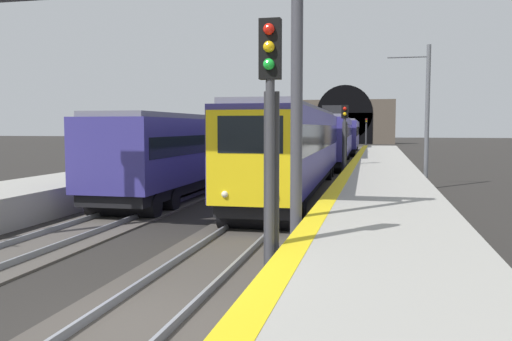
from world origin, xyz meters
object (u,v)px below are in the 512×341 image
at_px(railway_signal_mid, 345,137).
at_px(railway_signal_far, 366,130).
at_px(train_adjacent_platform, 270,140).
at_px(overhead_signal_gantry, 122,31).
at_px(railway_signal_near, 270,133).
at_px(train_main_approaching, 332,137).
at_px(catenary_mast_far, 426,115).

bearing_deg(railway_signal_mid, railway_signal_far, -180.00).
distance_m(train_adjacent_platform, overhead_signal_gantry, 31.51).
relative_size(train_adjacent_platform, railway_signal_mid, 12.47).
bearing_deg(railway_signal_far, railway_signal_near, 0.00).
relative_size(train_main_approaching, railway_signal_near, 11.96).
relative_size(train_adjacent_platform, catenary_mast_far, 7.51).
relative_size(train_adjacent_platform, railway_signal_near, 10.86).
distance_m(railway_signal_mid, railway_signal_far, 54.66).
relative_size(train_adjacent_platform, overhead_signal_gantry, 6.07).
bearing_deg(train_adjacent_platform, railway_signal_far, -9.70).
xyz_separation_m(train_adjacent_platform, railway_signal_near, (-34.34, -6.91, 0.96)).
bearing_deg(overhead_signal_gantry, catenary_mast_far, -27.98).
bearing_deg(railway_signal_near, train_main_approaching, -176.96).
bearing_deg(railway_signal_far, catenary_mast_far, 4.29).
xyz_separation_m(train_adjacent_platform, railway_signal_mid, (-12.83, -6.91, 0.51)).
bearing_deg(train_adjacent_platform, railway_signal_mid, -152.03).
height_order(railway_signal_far, overhead_signal_gantry, overhead_signal_gantry).
distance_m(railway_signal_mid, catenary_mast_far, 4.88).
bearing_deg(railway_signal_near, overhead_signal_gantry, -125.35).
xyz_separation_m(train_adjacent_platform, overhead_signal_gantry, (-31.22, -2.51, 3.47)).
xyz_separation_m(railway_signal_far, catenary_mast_far, (-56.75, -4.25, 1.08)).
xyz_separation_m(train_main_approaching, railway_signal_far, (40.41, -1.90, 0.37)).
distance_m(train_main_approaching, catenary_mast_far, 17.52).
relative_size(train_main_approaching, railway_signal_far, 13.33).
bearing_deg(overhead_signal_gantry, railway_signal_near, -125.35).
xyz_separation_m(railway_signal_near, catenary_mast_far, (19.42, -4.25, 0.70)).
bearing_deg(catenary_mast_far, train_adjacent_platform, 36.80).
bearing_deg(railway_signal_mid, overhead_signal_gantry, -13.47).
height_order(train_main_approaching, train_adjacent_platform, train_main_approaching).
xyz_separation_m(train_adjacent_platform, catenary_mast_far, (-14.92, -11.16, 1.67)).
bearing_deg(overhead_signal_gantry, railway_signal_far, -3.45).
bearing_deg(train_adjacent_platform, railway_signal_near, -168.95).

